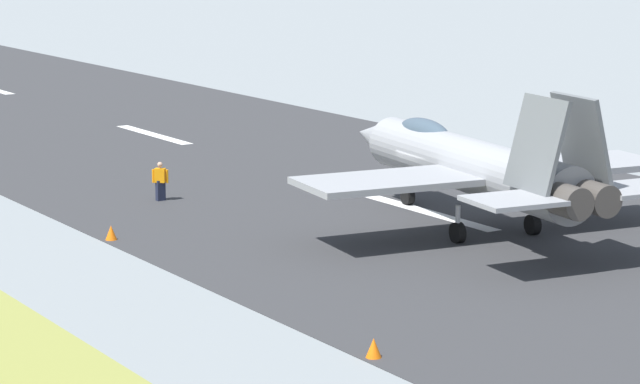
{
  "coord_description": "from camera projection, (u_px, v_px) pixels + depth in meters",
  "views": [
    {
      "loc": [
        -42.34,
        32.93,
        11.32
      ],
      "look_at": [
        -3.2,
        7.41,
        2.2
      ],
      "focal_mm": 77.3,
      "sensor_mm": 36.0,
      "label": 1
    }
  ],
  "objects": [
    {
      "name": "crew_person",
      "position": [
        160.0,
        181.0,
        57.06
      ],
      "size": [
        0.51,
        0.54,
        1.64
      ],
      "color": "#1E2338",
      "rests_on": "ground"
    },
    {
      "name": "marker_cone_near",
      "position": [
        374.0,
        348.0,
        36.44
      ],
      "size": [
        0.44,
        0.44,
        0.55
      ],
      "primitive_type": "cone",
      "color": "orange",
      "rests_on": "ground"
    },
    {
      "name": "fighter_jet",
      "position": [
        469.0,
        164.0,
        51.58
      ],
      "size": [
        17.88,
        14.74,
        5.69
      ],
      "color": "#919397",
      "rests_on": "ground"
    },
    {
      "name": "runway_strip",
      "position": [
        432.0,
        214.0,
        54.61
      ],
      "size": [
        240.0,
        26.0,
        0.02
      ],
      "color": "#313234",
      "rests_on": "ground"
    },
    {
      "name": "marker_cone_mid",
      "position": [
        111.0,
        233.0,
        50.04
      ],
      "size": [
        0.44,
        0.44,
        0.55
      ],
      "primitive_type": "cone",
      "color": "orange",
      "rests_on": "ground"
    },
    {
      "name": "ground_plane",
      "position": [
        432.0,
        214.0,
        54.63
      ],
      "size": [
        400.0,
        400.0,
        0.0
      ],
      "primitive_type": "plane",
      "color": "gray"
    }
  ]
}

